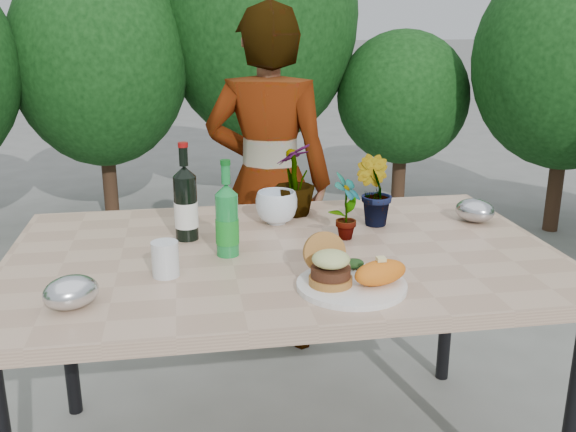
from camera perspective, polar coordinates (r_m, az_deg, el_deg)
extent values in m
cube|color=tan|center=(1.90, -0.40, -3.62)|extent=(1.60, 1.00, 0.04)
cylinder|color=black|center=(1.97, 23.97, -16.70)|extent=(0.05, 0.05, 0.71)
cylinder|color=black|center=(2.45, -19.09, -9.15)|extent=(0.05, 0.05, 0.71)
cylinder|color=black|center=(2.61, 14.03, -7.04)|extent=(0.05, 0.05, 0.71)
cylinder|color=#382316|center=(4.74, -15.46, 1.98)|extent=(0.10, 0.10, 0.42)
ellipsoid|color=#1C541C|center=(4.59, -16.40, 13.18)|extent=(1.18, 1.18, 1.43)
cylinder|color=#382316|center=(4.92, -2.44, 3.65)|extent=(0.10, 0.10, 0.50)
ellipsoid|color=#1C541C|center=(4.79, -2.63, 17.51)|extent=(1.42, 1.42, 1.86)
cylinder|color=#382316|center=(4.88, 9.76, 2.56)|extent=(0.10, 0.10, 0.38)
ellipsoid|color=#1C541C|center=(4.76, 10.17, 10.35)|extent=(0.95, 0.95, 0.95)
cylinder|color=#382316|center=(4.73, 22.53, 1.39)|extent=(0.10, 0.10, 0.44)
ellipsoid|color=#1C541C|center=(4.59, 23.86, 12.50)|extent=(1.25, 1.25, 1.40)
cylinder|color=white|center=(1.64, 5.67, -6.15)|extent=(0.28, 0.28, 0.01)
cylinder|color=#B7722D|center=(1.62, 3.80, -5.73)|extent=(0.11, 0.11, 0.02)
cylinder|color=#472314|center=(1.61, 3.82, -4.99)|extent=(0.10, 0.10, 0.02)
ellipsoid|color=beige|center=(1.60, 3.84, -3.85)|extent=(0.10, 0.10, 0.04)
cylinder|color=#B7722D|center=(1.67, 3.25, -3.28)|extent=(0.11, 0.06, 0.11)
ellipsoid|color=orange|center=(1.63, 8.22, -4.99)|extent=(0.17, 0.12, 0.06)
ellipsoid|color=olive|center=(1.71, 4.92, -4.38)|extent=(0.04, 0.04, 0.02)
ellipsoid|color=#193814|center=(1.72, 5.84, -4.22)|extent=(0.06, 0.04, 0.03)
cylinder|color=black|center=(1.98, -9.06, 0.69)|extent=(0.07, 0.07, 0.20)
cylinder|color=white|center=(1.99, -9.03, 0.15)|extent=(0.07, 0.07, 0.08)
cone|color=black|center=(1.95, -9.22, 3.95)|extent=(0.07, 0.07, 0.03)
cylinder|color=black|center=(1.94, -9.28, 5.24)|extent=(0.03, 0.03, 0.06)
cylinder|color=maroon|center=(1.94, -9.33, 6.27)|extent=(0.03, 0.03, 0.01)
cylinder|color=#178134|center=(1.83, -5.43, -0.81)|extent=(0.06, 0.06, 0.18)
cylinder|color=#198C26|center=(1.84, -5.41, -1.34)|extent=(0.07, 0.07, 0.07)
cone|color=#178134|center=(1.80, -5.52, 2.39)|extent=(0.06, 0.06, 0.03)
cylinder|color=#178134|center=(1.79, -5.56, 3.71)|extent=(0.03, 0.03, 0.05)
cylinder|color=#0C5919|center=(1.79, -5.60, 4.76)|extent=(0.03, 0.03, 0.01)
cylinder|color=silver|center=(1.72, -10.85, -3.77)|extent=(0.07, 0.07, 0.09)
imported|color=#2B591E|center=(1.96, 5.19, 0.83)|extent=(0.13, 0.13, 0.21)
imported|color=#27511C|center=(2.11, 7.62, 2.22)|extent=(0.16, 0.16, 0.23)
imported|color=#2A591E|center=(2.20, 0.60, 3.27)|extent=(0.20, 0.20, 0.25)
imported|color=silver|center=(2.12, -1.03, 0.77)|extent=(0.15, 0.15, 0.11)
ellipsoid|color=silver|center=(1.60, -18.73, -6.42)|extent=(0.17, 0.16, 0.08)
ellipsoid|color=#B3B5BA|center=(2.23, 16.27, 0.48)|extent=(0.17, 0.17, 0.08)
imported|color=#A36C51|center=(2.72, -1.71, 2.97)|extent=(0.61, 0.49, 1.47)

